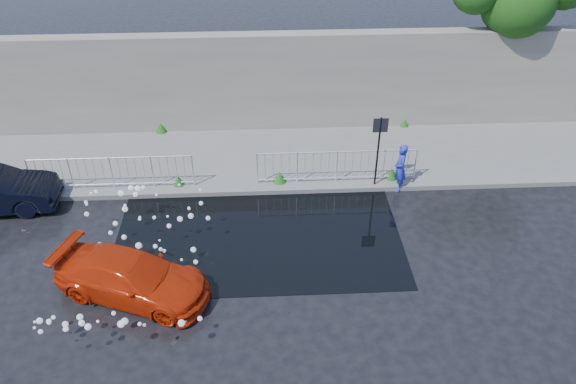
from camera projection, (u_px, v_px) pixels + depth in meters
name	position (u px, v px, depth m)	size (l,w,h in m)	color
ground	(240.00, 257.00, 15.16)	(90.00, 90.00, 0.00)	black
pavement	(243.00, 158.00, 19.21)	(30.00, 4.00, 0.15)	#61625D
curb	(242.00, 191.00, 17.57)	(30.00, 0.25, 0.16)	#61625D
retaining_wall	(241.00, 82.00, 19.96)	(30.00, 0.60, 3.50)	#6E665D
puddle	(258.00, 233.00, 16.00)	(8.00, 5.00, 0.01)	black
sign_post	(379.00, 141.00, 16.89)	(0.45, 0.06, 2.50)	black
railing_left	(111.00, 171.00, 17.31)	(5.05, 0.05, 1.10)	silver
railing_right	(337.00, 165.00, 17.61)	(5.05, 0.05, 1.10)	silver
weeds	(231.00, 161.00, 18.57)	(12.17, 3.93, 0.39)	#1B5316
water_spray	(129.00, 249.00, 14.38)	(3.63, 5.41, 1.14)	white
red_car	(132.00, 277.00, 13.72)	(1.58, 3.89, 1.13)	#BA2307
person	(400.00, 168.00, 17.37)	(0.58, 0.38, 1.59)	#222CAE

